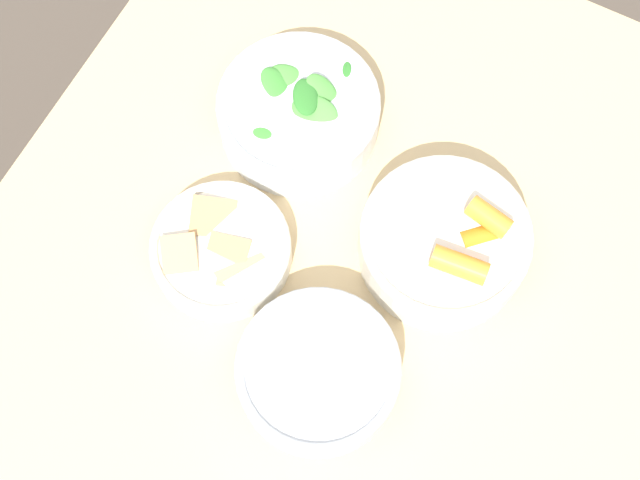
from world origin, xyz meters
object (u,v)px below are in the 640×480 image
bowl_greens (299,112)px  bowl_beans_hotdog (319,373)px  bowl_cookies (221,250)px  bowl_carrots (445,242)px

bowl_greens → bowl_beans_hotdog: bearing=32.1°
bowl_cookies → bowl_beans_hotdog: bearing=65.6°
bowl_greens → bowl_cookies: 0.18m
bowl_carrots → bowl_greens: 0.22m
bowl_cookies → bowl_greens: bearing=-179.5°
bowl_carrots → bowl_beans_hotdog: size_ratio=1.09×
bowl_greens → bowl_cookies: (0.18, 0.00, -0.01)m
bowl_carrots → bowl_cookies: 0.24m
bowl_greens → bowl_cookies: bowl_greens is taller
bowl_greens → bowl_beans_hotdog: size_ratio=1.10×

